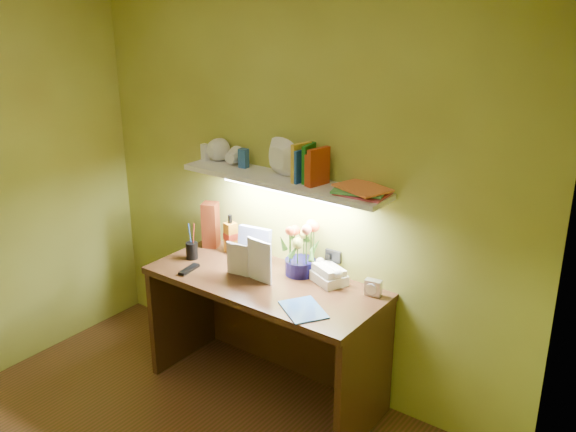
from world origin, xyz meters
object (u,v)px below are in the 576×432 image
Objects in this scene: flower_bouquet at (300,249)px; whisky_bottle at (231,234)px; desk_clock at (373,288)px; telephone at (329,273)px; desk at (265,337)px.

flower_bouquet is 1.28× the size of whisky_bottle.
whisky_bottle reaches higher than desk_clock.
flower_bouquet is 0.54m from whisky_bottle.
flower_bouquet is 0.49m from desk_clock.
desk is at bearing -124.91° from telephone.
whisky_bottle is (-1.01, -0.01, 0.08)m from desk_clock.
flower_bouquet is at bearing -155.97° from telephone.
flower_bouquet is 1.63× the size of telephone.
desk is at bearing -121.26° from flower_bouquet.
whisky_bottle is at bearing -156.74° from telephone.
desk is at bearing -24.86° from whisky_bottle.
telephone is (0.20, 0.00, -0.10)m from flower_bouquet.
telephone is (0.31, 0.19, 0.43)m from desk.
whisky_bottle reaches higher than desk.
telephone is at bearing 0.62° from flower_bouquet.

